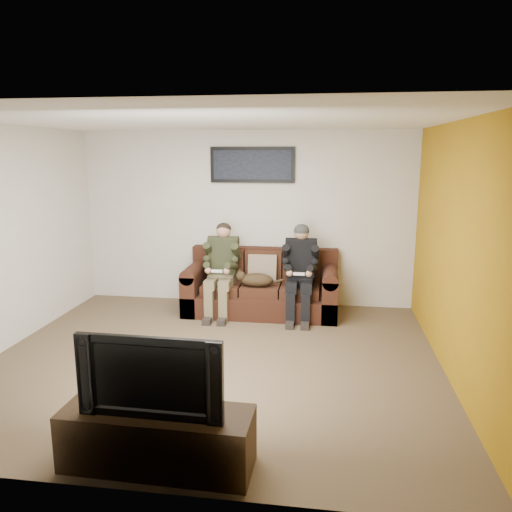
% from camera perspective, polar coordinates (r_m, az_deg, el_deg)
% --- Properties ---
extents(floor, '(5.00, 5.00, 0.00)m').
position_cam_1_polar(floor, '(5.74, -4.78, -11.70)').
color(floor, brown).
rests_on(floor, ground).
extents(ceiling, '(5.00, 5.00, 0.00)m').
position_cam_1_polar(ceiling, '(5.28, -5.27, 15.17)').
color(ceiling, silver).
rests_on(ceiling, ground).
extents(wall_back, '(5.00, 0.00, 5.00)m').
position_cam_1_polar(wall_back, '(7.54, -1.13, 4.29)').
color(wall_back, beige).
rests_on(wall_back, ground).
extents(wall_front, '(5.00, 0.00, 5.00)m').
position_cam_1_polar(wall_front, '(3.27, -14.01, -6.10)').
color(wall_front, beige).
rests_on(wall_front, ground).
extents(wall_right, '(0.00, 4.50, 4.50)m').
position_cam_1_polar(wall_right, '(5.38, 21.91, 0.38)').
color(wall_right, beige).
rests_on(wall_right, ground).
extents(accent_wall_right, '(0.00, 4.50, 4.50)m').
position_cam_1_polar(accent_wall_right, '(5.38, 21.80, 0.38)').
color(accent_wall_right, '#A77810').
rests_on(accent_wall_right, ground).
extents(sofa, '(2.17, 0.94, 0.89)m').
position_cam_1_polar(sofa, '(7.28, 0.70, -3.73)').
color(sofa, '#361A10').
rests_on(sofa, ground).
extents(throw_pillow, '(0.41, 0.20, 0.41)m').
position_cam_1_polar(throw_pillow, '(7.25, 0.75, -1.39)').
color(throw_pillow, '#836E56').
rests_on(throw_pillow, sofa).
extents(throw_blanket, '(0.44, 0.22, 0.08)m').
position_cam_1_polar(throw_blanket, '(7.53, -3.99, 1.08)').
color(throw_blanket, tan).
rests_on(throw_blanket, sofa).
extents(person_left, '(0.51, 0.87, 1.29)m').
position_cam_1_polar(person_left, '(7.10, -3.96, -0.92)').
color(person_left, '#706346').
rests_on(person_left, sofa).
extents(person_right, '(0.51, 0.86, 1.30)m').
position_cam_1_polar(person_right, '(6.96, 5.09, -1.18)').
color(person_right, black).
rests_on(person_right, sofa).
extents(cat, '(0.66, 0.26, 0.24)m').
position_cam_1_polar(cat, '(6.99, -0.09, -2.70)').
color(cat, '#45321B').
rests_on(cat, sofa).
extents(framed_poster, '(1.25, 0.05, 0.52)m').
position_cam_1_polar(framed_poster, '(7.43, -0.42, 10.37)').
color(framed_poster, black).
rests_on(framed_poster, wall_back).
extents(tv_stand, '(1.42, 0.49, 0.44)m').
position_cam_1_polar(tv_stand, '(3.97, -11.20, -19.78)').
color(tv_stand, '#312010').
rests_on(tv_stand, ground).
extents(television, '(1.06, 0.16, 0.61)m').
position_cam_1_polar(television, '(3.72, -11.52, -12.86)').
color(television, black).
rests_on(television, tv_stand).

